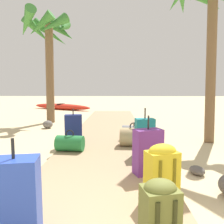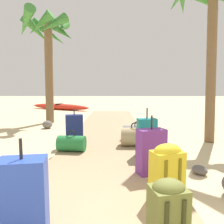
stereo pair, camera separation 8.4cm
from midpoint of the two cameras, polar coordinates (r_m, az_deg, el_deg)
ground_plane at (r=5.02m, az=-1.51°, el=-8.22°), size 60.00×60.00×0.00m
boardwalk at (r=6.03m, az=-1.16°, el=-5.37°), size 1.85×10.47×0.08m
backpack_yellow at (r=2.38m, az=13.32°, el=-14.93°), size 0.37×0.30×0.61m
suitcase_navy at (r=4.77m, az=-10.39°, el=-4.35°), size 0.40×0.28×0.74m
suitcase_teal at (r=3.83m, az=8.51°, el=-6.56°), size 0.34×0.25×0.84m
duffel_bag_green at (r=4.17m, az=-11.20°, el=-8.11°), size 0.54×0.35×0.41m
duffel_bag_grey at (r=5.02m, az=6.33°, el=-5.42°), size 0.72×0.46×0.43m
suitcase_blue at (r=1.93m, az=-23.62°, el=-20.51°), size 0.39×0.28×0.81m
backpack_olive at (r=1.82m, az=13.19°, el=-23.89°), size 0.30×0.28×0.51m
suitcase_purple at (r=3.06m, az=9.50°, el=-10.22°), size 0.43×0.33×0.81m
duffel_bag_tan at (r=4.47m, az=5.50°, el=-6.51°), size 0.58×0.41×0.49m
palm_tree_near_left at (r=8.52m, az=-17.01°, el=18.25°), size 2.20×2.19×3.94m
kayak at (r=13.20m, az=-13.88°, el=1.39°), size 4.02×2.52×0.35m
rock_left_mid at (r=7.12m, az=-17.00°, el=-3.16°), size 0.41×0.39×0.25m
rock_right_far at (r=3.51m, az=21.48°, el=-14.04°), size 0.27×0.30×0.13m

